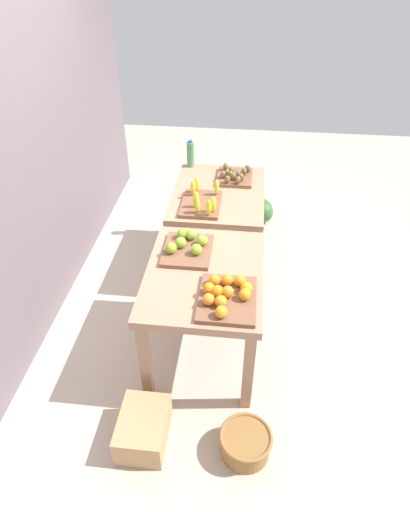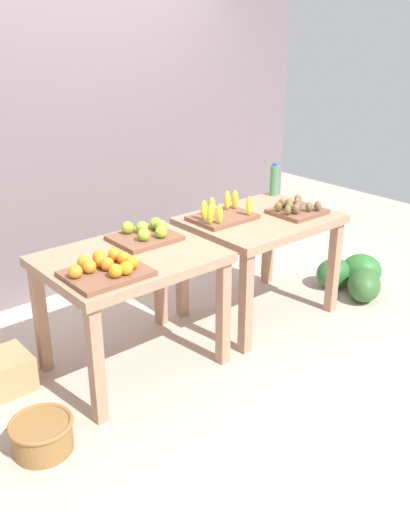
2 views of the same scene
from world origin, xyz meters
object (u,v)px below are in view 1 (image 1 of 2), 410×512
(apple_bin, at_px, (187,246))
(wicker_basket, at_px, (245,443))
(display_table_left, at_px, (204,285))
(watermelon_pile, at_px, (246,205))
(cardboard_produce_box, at_px, (143,429))
(water_bottle, at_px, (191,154))
(orange_bin, at_px, (226,295))
(kiwi_bin, at_px, (234,176))
(banana_crate, at_px, (202,201))
(display_table_right, at_px, (218,203))

(apple_bin, bearing_deg, wicker_basket, -154.34)
(display_table_left, bearing_deg, watermelon_pile, -7.04)
(display_table_left, height_order, cardboard_produce_box, display_table_left)
(water_bottle, bearing_deg, orange_bin, -165.41)
(orange_bin, relative_size, kiwi_bin, 1.21)
(banana_crate, bearing_deg, apple_bin, 177.53)
(display_table_right, bearing_deg, watermelon_pile, -15.63)
(banana_crate, bearing_deg, cardboard_produce_box, 173.78)
(display_table_left, distance_m, wicker_basket, 1.05)
(kiwi_bin, relative_size, water_bottle, 1.38)
(display_table_right, height_order, water_bottle, water_bottle)
(kiwi_bin, distance_m, watermelon_pile, 0.95)
(display_table_left, distance_m, watermelon_pile, 2.09)
(banana_crate, distance_m, watermelon_pile, 1.39)
(kiwi_bin, relative_size, watermelon_pile, 0.54)
(display_table_right, height_order, banana_crate, banana_crate)
(wicker_basket, relative_size, cardboard_produce_box, 0.83)
(banana_crate, relative_size, wicker_basket, 1.32)
(apple_bin, height_order, water_bottle, water_bottle)
(banana_crate, bearing_deg, watermelon_pile, -17.81)
(kiwi_bin, xyz_separation_m, cardboard_produce_box, (-2.15, 0.42, -0.70))
(banana_crate, height_order, water_bottle, water_bottle)
(watermelon_pile, bearing_deg, banana_crate, 162.19)
(wicker_basket, bearing_deg, water_bottle, 15.44)
(cardboard_produce_box, bearing_deg, orange_bin, -41.31)
(banana_crate, distance_m, kiwi_bin, 0.56)
(apple_bin, xyz_separation_m, water_bottle, (1.36, 0.16, 0.09))
(kiwi_bin, bearing_deg, water_bottle, 62.45)
(display_table_left, distance_m, orange_bin, 0.35)
(orange_bin, relative_size, wicker_basket, 1.32)
(display_table_left, relative_size, kiwi_bin, 2.87)
(banana_crate, xyz_separation_m, watermelon_pile, (1.14, -0.37, -0.69))
(water_bottle, bearing_deg, kiwi_bin, -117.55)
(watermelon_pile, bearing_deg, wicker_basket, -177.91)
(kiwi_bin, xyz_separation_m, wicker_basket, (-2.17, -0.23, -0.72))
(display_table_left, distance_m, display_table_right, 1.12)
(wicker_basket, bearing_deg, apple_bin, 25.66)
(display_table_right, height_order, watermelon_pile, display_table_right)
(cardboard_produce_box, bearing_deg, watermelon_pile, -11.07)
(watermelon_pile, distance_m, wicker_basket, 2.81)
(display_table_left, distance_m, cardboard_produce_box, 1.01)
(display_table_right, bearing_deg, water_bottle, 33.66)
(display_table_left, xyz_separation_m, cardboard_produce_box, (-0.79, 0.30, -0.55))
(banana_crate, distance_m, cardboard_produce_box, 1.81)
(orange_bin, xyz_separation_m, kiwi_bin, (1.62, 0.05, -0.01))
(banana_crate, distance_m, water_bottle, 0.76)
(water_bottle, distance_m, cardboard_produce_box, 2.51)
(display_table_right, xyz_separation_m, apple_bin, (-0.89, 0.15, 0.15))
(display_table_left, height_order, display_table_right, same)
(display_table_right, relative_size, kiwi_bin, 2.87)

